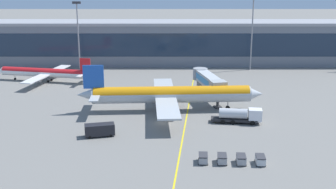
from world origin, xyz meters
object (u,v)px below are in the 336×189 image
main_airliner (171,94)px  baggage_cart_3 (261,160)px  lavatory_truck (99,129)px  baggage_cart_2 (241,159)px  fuel_tanker (240,115)px  baggage_cart_1 (222,159)px  commuter_jet_far (45,73)px  baggage_cart_0 (203,158)px

main_airliner → baggage_cart_3: 33.78m
lavatory_truck → baggage_cart_3: size_ratio=2.25×
main_airliner → lavatory_truck: size_ratio=7.11×
lavatory_truck → baggage_cart_2: size_ratio=2.25×
lavatory_truck → baggage_cart_2: bearing=-26.6°
fuel_tanker → baggage_cart_1: 21.74m
baggage_cart_1 → commuter_jet_far: (-46.25, 59.24, 1.97)m
baggage_cart_1 → baggage_cart_3: same height
baggage_cart_3 → baggage_cart_1: bearing=176.2°
baggage_cart_0 → baggage_cart_3: 9.60m
fuel_tanker → commuter_jet_far: (-52.57, 38.46, 1.01)m
lavatory_truck → commuter_jet_far: commuter_jet_far is taller
baggage_cart_1 → baggage_cart_3: size_ratio=1.00×
fuel_tanker → baggage_cart_1: fuel_tanker is taller
main_airliner → baggage_cart_1: size_ratio=15.97×
commuter_jet_far → baggage_cart_1: bearing=-52.0°
baggage_cart_1 → baggage_cart_2: size_ratio=1.00×
lavatory_truck → baggage_cart_3: (29.16, -13.20, -0.64)m
baggage_cart_0 → baggage_cart_3: size_ratio=1.00×
lavatory_truck → baggage_cart_1: 26.12m
baggage_cart_3 → commuter_jet_far: size_ratio=0.09×
baggage_cart_0 → commuter_jet_far: bearing=126.1°
baggage_cart_3 → commuter_jet_far: (-52.64, 59.66, 1.97)m
baggage_cart_0 → baggage_cart_1: same height
fuel_tanker → lavatory_truck: (-29.10, -8.01, -0.32)m
baggage_cart_1 → commuter_jet_far: commuter_jet_far is taller
baggage_cart_2 → commuter_jet_far: (-49.44, 59.45, 1.97)m
baggage_cart_1 → baggage_cart_2: (3.19, -0.21, 0.00)m
lavatory_truck → commuter_jet_far: (-23.47, 46.46, 1.33)m
baggage_cart_2 → baggage_cart_0: bearing=176.2°
baggage_cart_3 → commuter_jet_far: bearing=131.4°
lavatory_truck → main_airliner: bearing=50.0°
lavatory_truck → baggage_cart_1: lavatory_truck is taller
fuel_tanker → baggage_cart_0: (-9.51, -20.57, -0.96)m
baggage_cart_3 → commuter_jet_far: commuter_jet_far is taller
baggage_cart_0 → baggage_cart_1: 3.20m
baggage_cart_0 → lavatory_truck: bearing=147.3°
lavatory_truck → baggage_cart_0: 23.28m
main_airliner → commuter_jet_far: bearing=141.9°
fuel_tanker → baggage_cart_2: 21.25m
baggage_cart_1 → baggage_cart_3: bearing=-3.8°
baggage_cart_1 → baggage_cart_2: same height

